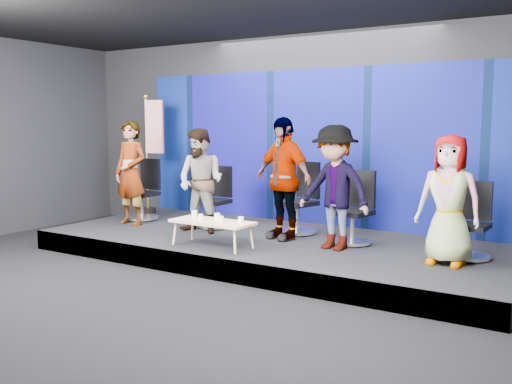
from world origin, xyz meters
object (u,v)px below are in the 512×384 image
at_px(panelist_e, 449,200).
at_px(mug_d, 221,219).
at_px(panelist_b, 201,181).
at_px(mug_e, 241,220).
at_px(panelist_a, 131,173).
at_px(chair_b, 215,207).
at_px(mug_b, 201,217).
at_px(chair_c, 299,210).
at_px(mug_a, 194,214).
at_px(chair_d, 355,220).
at_px(chair_a, 144,200).
at_px(chair_e, 471,233).
at_px(flag_stand, 152,151).
at_px(panelist_c, 283,178).
at_px(panelist_d, 334,188).
at_px(coffee_table, 212,223).
at_px(mug_c, 217,217).

relative_size(panelist_e, mug_d, 17.86).
height_order(panelist_b, mug_e, panelist_b).
height_order(panelist_a, mug_e, panelist_a).
bearing_deg(chair_b, panelist_a, -160.48).
relative_size(panelist_a, mug_b, 20.79).
height_order(chair_c, mug_d, chair_c).
bearing_deg(panelist_a, mug_a, -17.58).
xyz_separation_m(chair_b, chair_d, (2.41, 0.04, 0.01)).
xyz_separation_m(chair_a, chair_e, (5.54, 0.02, -0.03)).
bearing_deg(chair_a, panelist_b, -14.57).
relative_size(chair_a, panelist_b, 0.66).
bearing_deg(chair_d, mug_d, -126.36).
relative_size(chair_c, mug_a, 11.09).
relative_size(chair_e, mug_a, 9.74).
height_order(mug_b, flag_stand, flag_stand).
bearing_deg(chair_e, chair_c, 177.30).
relative_size(panelist_c, mug_a, 17.96).
height_order(chair_a, panelist_d, panelist_d).
relative_size(chair_a, panelist_e, 0.68).
distance_m(mug_a, mug_e, 0.83).
distance_m(panelist_a, mug_e, 2.76).
distance_m(panelist_e, flag_stand, 5.82).
distance_m(panelist_d, coffee_table, 1.75).
relative_size(mug_a, mug_e, 1.11).
bearing_deg(panelist_c, chair_c, 104.13).
xyz_separation_m(chair_c, panelist_d, (0.92, -0.75, 0.48)).
xyz_separation_m(panelist_a, chair_e, (5.37, 0.50, -0.55)).
distance_m(chair_a, mug_e, 3.02).
bearing_deg(mug_c, chair_b, 127.09).
bearing_deg(chair_a, chair_d, 2.07).
xyz_separation_m(chair_d, mug_e, (-1.14, -1.21, 0.07)).
height_order(chair_b, mug_e, chair_b).
distance_m(panelist_b, panelist_c, 1.33).
distance_m(chair_c, flag_stand, 3.39).
bearing_deg(mug_e, mug_a, 176.99).
bearing_deg(chair_a, mug_a, -27.70).
xyz_separation_m(chair_b, panelist_b, (0.09, -0.49, 0.48)).
bearing_deg(chair_a, mug_b, -28.04).
bearing_deg(panelist_d, chair_e, 25.14).
bearing_deg(mug_e, chair_c, 85.08).
xyz_separation_m(chair_c, mug_e, (-0.13, -1.46, 0.04)).
xyz_separation_m(chair_a, mug_a, (1.98, -1.08, 0.06)).
distance_m(chair_a, panelist_d, 3.90).
height_order(panelist_c, chair_d, panelist_c).
relative_size(chair_c, chair_d, 1.07).
height_order(coffee_table, mug_c, mug_c).
xyz_separation_m(chair_b, mug_c, (0.86, -1.13, 0.08)).
relative_size(chair_a, panelist_c, 0.60).
relative_size(chair_a, chair_c, 0.97).
xyz_separation_m(panelist_e, mug_d, (-2.82, -0.78, -0.38)).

